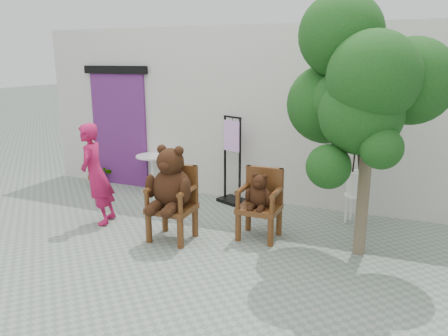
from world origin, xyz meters
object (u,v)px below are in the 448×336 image
at_px(chair_small, 260,198).
at_px(display_stand, 232,170).
at_px(stool_bucket, 356,183).
at_px(tree, 358,85).
at_px(person, 96,174).
at_px(chair_big, 171,188).
at_px(cafe_table, 153,169).

bearing_deg(chair_small, display_stand, 125.92).
relative_size(stool_bucket, tree, 0.45).
bearing_deg(person, chair_small, 82.10).
distance_m(display_stand, tree, 2.94).
height_order(chair_big, display_stand, display_stand).
distance_m(chair_big, tree, 2.74).
relative_size(chair_big, chair_small, 1.37).
distance_m(display_stand, stool_bucket, 2.10).
relative_size(display_stand, stool_bucket, 1.04).
relative_size(person, tree, 0.47).
bearing_deg(cafe_table, chair_big, -51.88).
xyz_separation_m(chair_big, tree, (2.30, 0.51, 1.40)).
height_order(person, cafe_table, person).
bearing_deg(display_stand, chair_small, -30.62).
bearing_deg(person, cafe_table, 164.83).
height_order(person, display_stand, person).
height_order(chair_big, stool_bucket, stool_bucket).
distance_m(person, tree, 3.93).
xyz_separation_m(chair_small, cafe_table, (-2.53, 1.28, -0.14)).
distance_m(cafe_table, display_stand, 1.61).
relative_size(display_stand, tree, 0.47).
relative_size(chair_small, tree, 0.30).
bearing_deg(chair_big, cafe_table, 128.12).
height_order(chair_big, cafe_table, chair_big).
bearing_deg(cafe_table, person, -87.53).
height_order(stool_bucket, tree, tree).
bearing_deg(chair_big, display_stand, 84.58).
distance_m(person, cafe_table, 1.74).
relative_size(chair_big, cafe_table, 1.90).
relative_size(cafe_table, stool_bucket, 0.48).
bearing_deg(stool_bucket, tree, -88.15).
distance_m(chair_small, person, 2.50).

